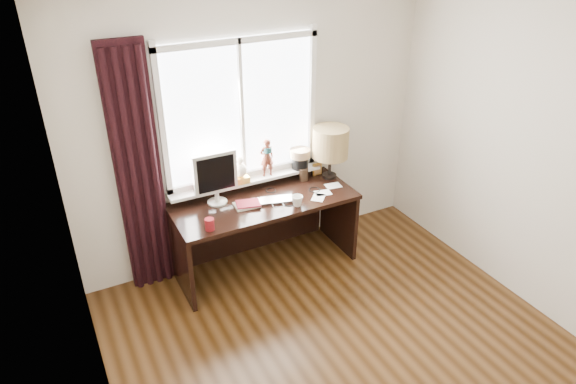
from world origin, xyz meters
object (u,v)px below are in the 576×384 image
mug (297,200)px  monitor (215,175)px  red_cup (210,224)px  laptop (276,200)px  desk (260,217)px  table_lamp (331,143)px

mug → monitor: 0.76m
red_cup → monitor: (0.21, 0.40, 0.23)m
laptop → mug: size_ratio=3.17×
red_cup → monitor: monitor is taller
desk → table_lamp: table_lamp is taller
desk → red_cup: bearing=-150.3°
desk → monitor: size_ratio=3.47×
red_cup → desk: red_cup is taller
laptop → table_lamp: bearing=30.6°
red_cup → mug: bearing=1.2°
laptop → red_cup: bearing=-151.0°
mug → monitor: bearing=148.5°
mug → laptop: bearing=130.0°
laptop → mug: mug is taller
laptop → monitor: size_ratio=0.67×
laptop → table_lamp: 0.80m
red_cup → desk: (0.62, 0.35, -0.30)m
monitor → laptop: bearing=-24.4°
mug → red_cup: size_ratio=1.00×
mug → desk: (-0.22, 0.33, -0.30)m
red_cup → monitor: 0.50m
mug → red_cup: 0.83m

